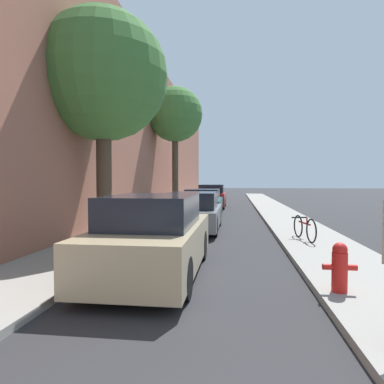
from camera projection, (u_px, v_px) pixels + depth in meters
The scene contains 12 objects.
ground_plane at pixel (221, 217), 16.24m from camera, with size 120.00×120.00×0.00m, color #28282B.
sidewalk_left at pixel (162, 215), 16.60m from camera, with size 2.00×52.00×0.12m.
sidewalk_right at pixel (284, 217), 15.87m from camera, with size 2.00×52.00×0.12m.
building_facade_left at pixel (134, 127), 16.62m from camera, with size 0.70×52.00×8.76m.
parked_car_champagne at pixel (154, 237), 6.40m from camera, with size 1.72×4.18×1.51m.
parked_car_grey at pixel (193, 212), 11.98m from camera, with size 1.83×4.08×1.36m.
parked_car_teal at pixel (203, 203), 16.73m from camera, with size 1.77×3.95×1.34m.
parked_car_red at pixel (212, 197), 21.92m from camera, with size 1.71×4.20×1.49m.
street_tree_near at pixel (103, 77), 9.81m from camera, with size 3.73×3.73×6.53m.
street_tree_far at pixel (175, 115), 19.03m from camera, with size 3.06×3.06×6.87m.
fire_hydrant at pixel (340, 266), 5.06m from camera, with size 0.49×0.23×0.74m.
bicycle at pixel (304, 228), 9.44m from camera, with size 0.46×1.57×0.65m.
Camera 1 is at (0.67, -0.23, 1.79)m, focal length 31.88 mm.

